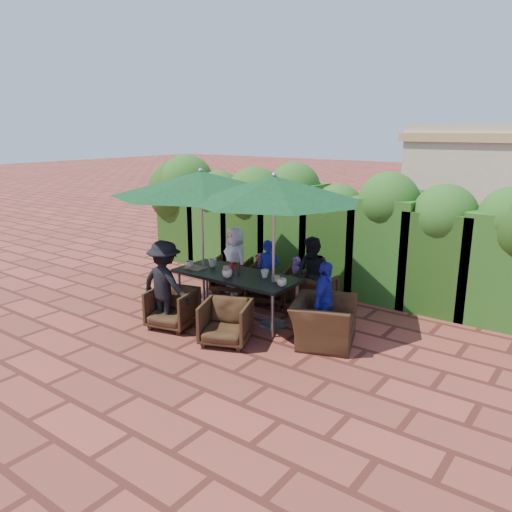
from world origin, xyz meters
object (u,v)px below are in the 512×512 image
Objects in this scene: chair_far_right at (312,291)px; chair_near_right at (226,320)px; chair_far_left at (232,273)px; umbrella_right at (274,189)px; chair_end_right at (323,314)px; umbrella_left at (201,183)px; chair_near_left at (172,306)px; dining_table at (236,278)px; chair_far_mid at (269,282)px.

chair_near_right is (-0.33, -1.93, -0.00)m from chair_far_right.
chair_far_left is 1.83m from chair_far_right.
umbrella_right is 2.71m from chair_far_left.
chair_end_right reaches higher than chair_far_left.
umbrella_left reaches higher than chair_far_left.
chair_near_left is 1.09m from chair_near_right.
chair_end_right is (2.23, 0.90, 0.09)m from chair_near_left.
chair_end_right reaches higher than dining_table.
chair_far_left is 2.47m from chair_near_right.
chair_far_mid is (0.73, 0.97, -1.84)m from umbrella_left.
umbrella_right is 3.76× the size of chair_far_right.
chair_far_left is at bearing 87.54° from chair_near_left.
dining_table reaches higher than chair_near_right.
umbrella_right is at bearing 55.42° from chair_near_right.
chair_far_mid is (0.00, 0.96, -0.30)m from dining_table.
chair_near_right is (1.09, 0.03, 0.01)m from chair_near_left.
dining_table is 3.05× the size of chair_near_right.
chair_far_left is at bearing 47.40° from chair_end_right.
chair_far_right is at bearing 158.62° from chair_far_left.
chair_far_mid is at bearing 38.86° from chair_end_right.
chair_far_right reaches higher than chair_near_right.
chair_far_right is at bearing 81.93° from umbrella_right.
umbrella_left is 2.14m from chair_far_left.
chair_far_left is at bearing -23.30° from chair_far_mid.
chair_far_mid is 1.07× the size of chair_near_left.
dining_table is 1.71m from umbrella_right.
chair_far_right is 1.34m from chair_end_right.
umbrella_left and umbrella_right have the same top height.
chair_near_left is (-1.42, -1.96, -0.01)m from chair_far_right.
chair_far_mid is 1.05× the size of chair_near_right.
chair_near_right is at bearing -59.39° from dining_table.
umbrella_right reaches higher than chair_near_right.
dining_table is 0.80× the size of umbrella_right.
chair_far_left is (-0.23, 1.05, -1.85)m from umbrella_left.
dining_table is 1.44m from chair_far_left.
chair_far_right is (1.60, 1.01, -1.86)m from umbrella_left.
umbrella_right reaches higher than dining_table.
umbrella_left is (-0.72, -0.01, 1.54)m from dining_table.
chair_end_right reaches higher than chair_near_left.
chair_far_left is 2.04m from chair_near_left.
chair_end_right is at bearing 130.33° from chair_far_mid.
chair_far_right is at bearing 32.31° from umbrella_left.
chair_end_right is at bearing 14.22° from chair_near_right.
umbrella_left is at bearing 121.40° from chair_near_right.
dining_table is at bearing 68.03° from chair_end_right.
umbrella_right reaches higher than chair_end_right.
umbrella_left is 2.10m from chair_near_left.
chair_far_right is at bearing 40.01° from chair_near_left.
chair_far_left reaches higher than chair_far_right.
chair_far_left reaches higher than chair_near_right.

